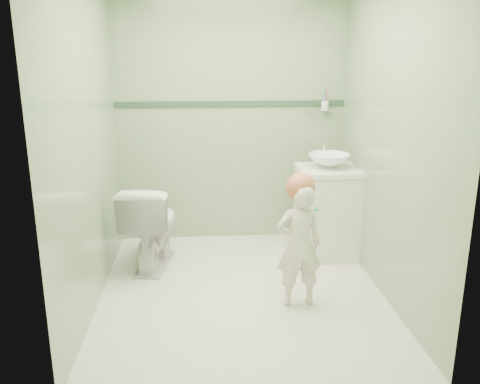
{
  "coord_description": "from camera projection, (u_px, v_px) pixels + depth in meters",
  "views": [
    {
      "loc": [
        -0.3,
        -3.62,
        1.86
      ],
      "look_at": [
        0.0,
        0.15,
        0.78
      ],
      "focal_mm": 37.8,
      "sensor_mm": 36.0,
      "label": 1
    }
  ],
  "objects": [
    {
      "name": "teal_toothbrush",
      "position": [
        316.0,
        209.0,
        3.5
      ],
      "size": [
        0.11,
        0.14,
        0.08
      ],
      "color": "#099579",
      "rests_on": "toddler"
    },
    {
      "name": "faucet",
      "position": [
        324.0,
        148.0,
        4.65
      ],
      "size": [
        0.03,
        0.13,
        0.18
      ],
      "color": "silver",
      "rests_on": "counter"
    },
    {
      "name": "room_shell",
      "position": [
        242.0,
        142.0,
        3.67
      ],
      "size": [
        2.5,
        2.54,
        2.4
      ],
      "color": "#87A776",
      "rests_on": "ground"
    },
    {
      "name": "trim_stripe",
      "position": [
        231.0,
        104.0,
        4.82
      ],
      "size": [
        2.2,
        0.02,
        0.05
      ],
      "primitive_type": "cube",
      "color": "#2A4730",
      "rests_on": "room_shell"
    },
    {
      "name": "counter",
      "position": [
        329.0,
        170.0,
        4.52
      ],
      "size": [
        0.54,
        0.52,
        0.04
      ],
      "primitive_type": "cube",
      "color": "white",
      "rests_on": "vanity"
    },
    {
      "name": "hair_cap",
      "position": [
        300.0,
        187.0,
        3.59
      ],
      "size": [
        0.21,
        0.21,
        0.21
      ],
      "primitive_type": "sphere",
      "color": "#B15F3C",
      "rests_on": "toddler"
    },
    {
      "name": "ground",
      "position": [
        242.0,
        292.0,
        4.0
      ],
      "size": [
        2.5,
        2.5,
        0.0
      ],
      "primitive_type": "plane",
      "color": "silver",
      "rests_on": "ground"
    },
    {
      "name": "basin",
      "position": [
        329.0,
        161.0,
        4.49
      ],
      "size": [
        0.37,
        0.37,
        0.13
      ],
      "primitive_type": "imported",
      "color": "white",
      "rests_on": "counter"
    },
    {
      "name": "toddler",
      "position": [
        299.0,
        245.0,
        3.69
      ],
      "size": [
        0.36,
        0.26,
        0.94
      ],
      "primitive_type": "imported",
      "rotation": [
        0.0,
        0.0,
        3.23
      ],
      "color": "beige",
      "rests_on": "ground"
    },
    {
      "name": "cup_holder",
      "position": [
        324.0,
        106.0,
        4.84
      ],
      "size": [
        0.26,
        0.07,
        0.21
      ],
      "color": "silver",
      "rests_on": "room_shell"
    },
    {
      "name": "vanity",
      "position": [
        326.0,
        213.0,
        4.63
      ],
      "size": [
        0.52,
        0.5,
        0.8
      ],
      "primitive_type": "cube",
      "color": "white",
      "rests_on": "ground"
    },
    {
      "name": "toilet",
      "position": [
        152.0,
        225.0,
        4.4
      ],
      "size": [
        0.53,
        0.8,
        0.75
      ],
      "primitive_type": "imported",
      "rotation": [
        0.0,
        0.0,
        2.99
      ],
      "color": "white",
      "rests_on": "ground"
    }
  ]
}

